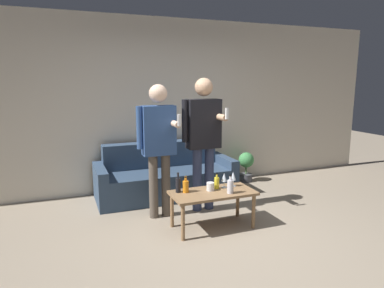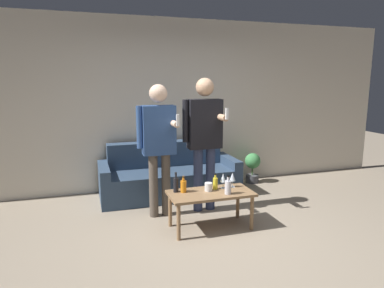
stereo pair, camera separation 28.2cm
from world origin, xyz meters
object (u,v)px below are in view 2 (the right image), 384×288
(person_standing_left, at_px, (159,140))
(person_standing_right, at_px, (204,134))
(coffee_table, at_px, (211,197))
(couch, at_px, (169,177))
(bottle_orange, at_px, (183,186))

(person_standing_left, xyz_separation_m, person_standing_right, (0.62, 0.02, 0.04))
(coffee_table, relative_size, person_standing_right, 0.56)
(person_standing_left, distance_m, person_standing_right, 0.62)
(couch, relative_size, person_standing_left, 1.22)
(couch, bearing_deg, bottle_orange, -95.70)
(couch, bearing_deg, person_standing_left, -111.77)
(couch, bearing_deg, person_standing_right, -68.30)
(coffee_table, distance_m, person_standing_left, 0.97)
(person_standing_left, bearing_deg, bottle_orange, -67.72)
(bottle_orange, xyz_separation_m, person_standing_right, (0.43, 0.48, 0.52))
(coffee_table, distance_m, person_standing_right, 0.89)
(couch, xyz_separation_m, person_standing_left, (-0.31, -0.78, 0.72))
(bottle_orange, relative_size, person_standing_left, 0.11)
(bottle_orange, height_order, person_standing_right, person_standing_right)
(couch, xyz_separation_m, bottle_orange, (-0.12, -1.24, 0.24))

